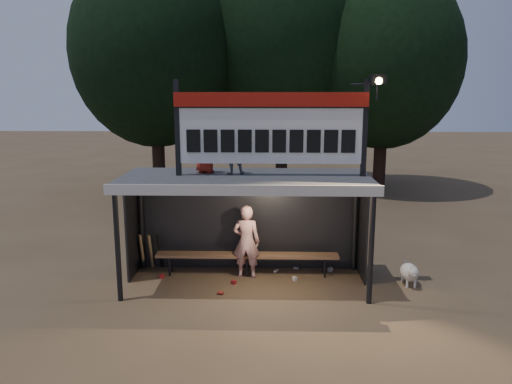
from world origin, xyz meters
TOP-DOWN VIEW (x-y plane):
  - ground at (0.00, 0.00)m, footprint 80.00×80.00m
  - player at (-0.01, 0.42)m, footprint 0.62×0.45m
  - child_a at (-0.27, 0.19)m, footprint 0.52×0.44m
  - child_b at (-0.85, 0.32)m, footprint 0.60×0.52m
  - dugout_shelter at (0.00, 0.24)m, footprint 5.10×2.08m
  - scoreboard_assembly at (0.56, -0.01)m, footprint 4.10×0.27m
  - bench at (0.00, 0.55)m, footprint 4.00×0.35m
  - tree_left at (-4.00, 10.00)m, footprint 6.46×6.46m
  - tree_mid at (1.00, 11.50)m, footprint 7.22×7.22m
  - tree_right at (5.00, 10.50)m, footprint 6.08×6.08m
  - dog at (3.42, 0.03)m, footprint 0.36×0.81m
  - bats at (-2.20, 0.82)m, footprint 0.48×0.33m
  - litter at (0.29, 0.33)m, footprint 3.82×1.53m

SIDE VIEW (x-z plane):
  - ground at x=0.00m, z-range 0.00..0.00m
  - litter at x=0.29m, z-range 0.00..0.08m
  - dog at x=3.42m, z-range 0.03..0.53m
  - bats at x=-2.20m, z-range 0.01..0.85m
  - bench at x=0.00m, z-range 0.19..0.67m
  - player at x=-0.01m, z-range 0.00..1.61m
  - dugout_shelter at x=0.00m, z-range 0.69..3.01m
  - child_a at x=-0.27m, z-range 2.32..3.29m
  - child_b at x=-0.85m, z-range 2.32..3.35m
  - scoreboard_assembly at x=0.56m, z-range 2.33..4.32m
  - tree_right at x=5.00m, z-range 0.83..9.55m
  - tree_left at x=-4.00m, z-range 0.88..10.15m
  - tree_mid at x=1.00m, z-range 0.99..11.34m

